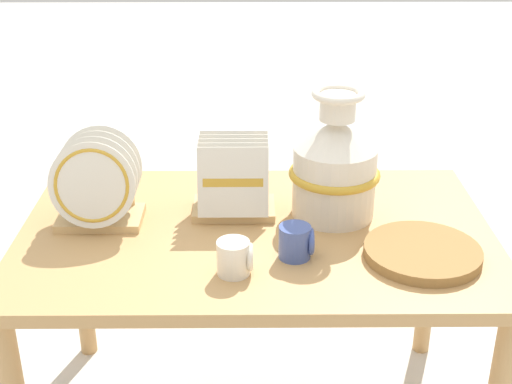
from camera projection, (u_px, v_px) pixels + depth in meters
display_table at (256, 255)px, 1.94m from camera, size 1.26×0.79×0.66m
ceramic_vase at (335, 165)px, 1.92m from camera, size 0.25×0.25×0.36m
dish_rack_round_plates at (97, 190)px, 1.90m from camera, size 0.23×0.19×0.25m
dish_rack_square_plates at (234, 186)px, 1.97m from camera, size 0.23×0.18×0.21m
wicker_charger_stack at (422, 252)px, 1.77m from camera, size 0.29×0.29×0.03m
mug_cream_glaze at (235, 258)px, 1.69m from camera, size 0.09×0.08×0.09m
mug_cobalt_glaze at (296, 242)px, 1.76m from camera, size 0.09×0.08×0.09m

